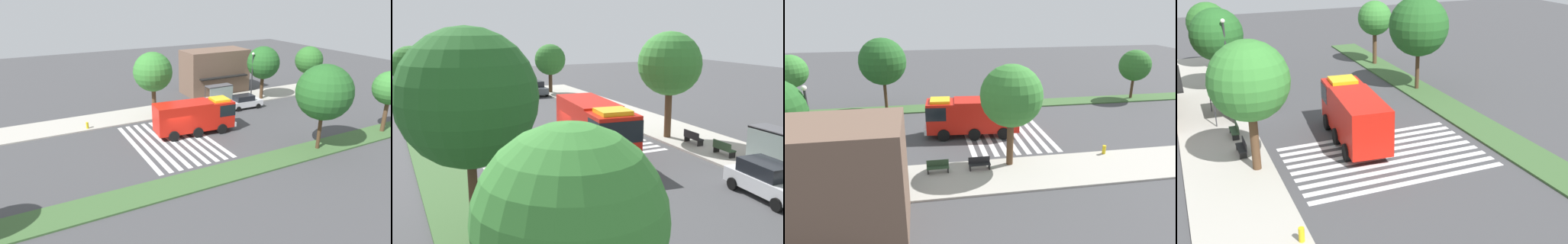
# 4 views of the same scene
# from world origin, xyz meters

# --- Properties ---
(ground_plane) EXTENTS (120.00, 120.00, 0.00)m
(ground_plane) POSITION_xyz_m (0.00, 0.00, 0.00)
(ground_plane) COLOR #424244
(sidewalk) EXTENTS (60.00, 5.07, 0.14)m
(sidewalk) POSITION_xyz_m (0.00, 9.26, 0.07)
(sidewalk) COLOR #ADA89E
(sidewalk) RESTS_ON ground_plane
(median_strip) EXTENTS (60.00, 3.00, 0.14)m
(median_strip) POSITION_xyz_m (0.00, -8.23, 0.07)
(median_strip) COLOR #3D6033
(median_strip) RESTS_ON ground_plane
(crosswalk) EXTENTS (7.65, 12.11, 0.01)m
(crosswalk) POSITION_xyz_m (-0.86, 0.00, 0.01)
(crosswalk) COLOR silver
(crosswalk) RESTS_ON ground_plane
(fire_truck) EXTENTS (8.76, 3.46, 3.56)m
(fire_truck) POSITION_xyz_m (2.46, 0.90, 1.99)
(fire_truck) COLOR red
(fire_truck) RESTS_ON ground_plane
(parked_car_mid) EXTENTS (4.53, 2.17, 1.74)m
(parked_car_mid) POSITION_xyz_m (11.90, 5.53, 0.89)
(parked_car_mid) COLOR silver
(parked_car_mid) RESTS_ON ground_plane
(bus_stop_shelter) EXTENTS (3.50, 1.40, 2.46)m
(bus_stop_shelter) POSITION_xyz_m (9.84, 8.17, 1.89)
(bus_stop_shelter) COLOR #4C4C51
(bus_stop_shelter) RESTS_ON sidewalk
(bench_near_shelter) EXTENTS (1.60, 0.50, 0.90)m
(bench_near_shelter) POSITION_xyz_m (5.84, 8.18, 0.59)
(bench_near_shelter) COLOR #2D472D
(bench_near_shelter) RESTS_ON sidewalk
(bench_west_of_shelter) EXTENTS (1.60, 0.50, 0.90)m
(bench_west_of_shelter) POSITION_xyz_m (2.79, 8.18, 0.59)
(bench_west_of_shelter) COLOR black
(bench_west_of_shelter) RESTS_ON sidewalk
(street_lamp) EXTENTS (0.36, 0.36, 6.59)m
(street_lamp) POSITION_xyz_m (14.23, 7.33, 4.00)
(street_lamp) COLOR #2D2D30
(street_lamp) RESTS_ON sidewalk
(storefront_building) EXTENTS (9.39, 5.50, 6.27)m
(storefront_building) POSITION_xyz_m (12.47, 14.14, 3.13)
(storefront_building) COLOR brown
(storefront_building) RESTS_ON ground_plane
(sidewalk_tree_west) EXTENTS (4.55, 4.55, 7.63)m
(sidewalk_tree_west) POSITION_xyz_m (0.38, 7.73, 5.46)
(sidewalk_tree_west) COLOR #513823
(sidewalk_tree_west) RESTS_ON sidewalk
(sidewalk_tree_center) EXTENTS (4.40, 4.40, 7.20)m
(sidewalk_tree_center) POSITION_xyz_m (16.28, 7.73, 5.11)
(sidewalk_tree_center) COLOR #47301E
(sidewalk_tree_center) RESTS_ON sidewalk
(sidewalk_tree_east) EXTENTS (3.97, 3.97, 6.63)m
(sidewalk_tree_east) POSITION_xyz_m (24.61, 7.73, 4.76)
(sidewalk_tree_east) COLOR #513823
(sidewalk_tree_east) RESTS_ON sidewalk
(median_tree_west) EXTENTS (5.11, 5.11, 8.06)m
(median_tree_west) POSITION_xyz_m (10.68, -8.23, 5.63)
(median_tree_west) COLOR #47301E
(median_tree_west) RESTS_ON median_strip
(median_tree_center) EXTENTS (3.47, 3.47, 6.48)m
(median_tree_center) POSITION_xyz_m (20.13, -8.23, 4.84)
(median_tree_center) COLOR #513823
(median_tree_center) RESTS_ON median_strip
(fire_hydrant) EXTENTS (0.28, 0.28, 0.70)m
(fire_hydrant) POSITION_xyz_m (-7.64, 7.23, 0.49)
(fire_hydrant) COLOR gold
(fire_hydrant) RESTS_ON sidewalk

